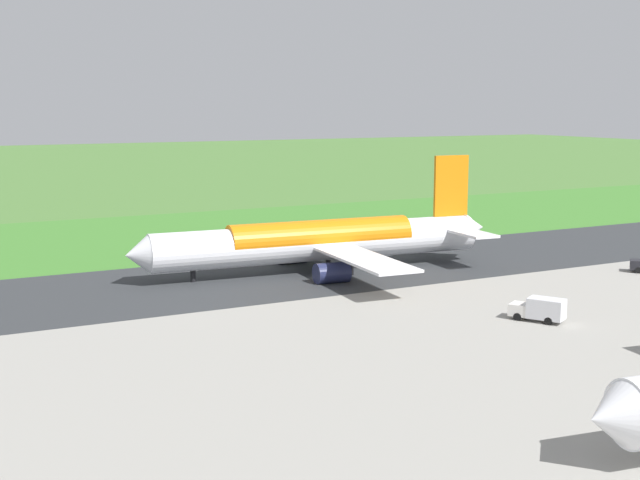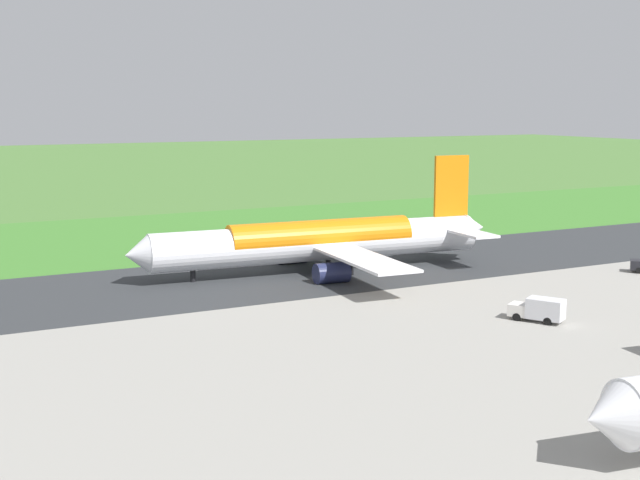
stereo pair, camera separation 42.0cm
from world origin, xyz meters
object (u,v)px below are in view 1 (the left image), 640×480
at_px(airliner_main, 322,241).
at_px(service_truck_baggage, 540,309).
at_px(traffic_cone_orange, 235,239).
at_px(no_stopping_sign, 269,234).

height_order(airliner_main, service_truck_baggage, airliner_main).
height_order(service_truck_baggage, traffic_cone_orange, service_truck_baggage).
bearing_deg(airliner_main, traffic_cone_orange, -88.42).
bearing_deg(no_stopping_sign, airliner_main, 83.18).
bearing_deg(airliner_main, service_truck_baggage, 102.94).
bearing_deg(service_truck_baggage, no_stopping_sign, -85.25).
relative_size(service_truck_baggage, traffic_cone_orange, 11.17).
bearing_deg(traffic_cone_orange, airliner_main, 91.58).
xyz_separation_m(service_truck_baggage, no_stopping_sign, (5.04, -60.75, 0.11)).
relative_size(airliner_main, traffic_cone_orange, 98.45).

